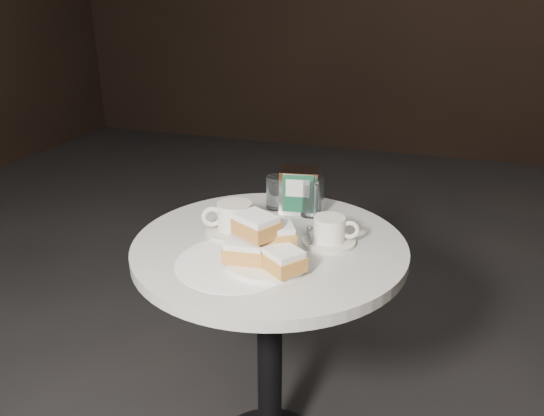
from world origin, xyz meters
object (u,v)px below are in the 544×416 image
Objects in this scene: water_glass_right at (312,197)px; coffee_cup_left at (234,220)px; beignet_plate at (265,248)px; napkin_dispenser at (299,190)px; cafe_table at (270,308)px; coffee_cup_right at (330,232)px; water_glass_left at (276,193)px.

coffee_cup_left is at bearing -132.67° from water_glass_right.
water_glass_right is at bearing 85.32° from beignet_plate.
water_glass_right is 0.87× the size of napkin_dispenser.
beignet_plate reaches higher than cafe_table.
water_glass_right reaches higher than coffee_cup_right.
beignet_plate reaches higher than water_glass_right.
beignet_plate is at bearing -94.68° from water_glass_right.
water_glass_left is (-0.08, 0.34, 0.00)m from beignet_plate.
coffee_cup_right is 0.27m from water_glass_left.
coffee_cup_right is 1.25× the size of napkin_dispenser.
coffee_cup_right is at bearing -61.67° from water_glass_right.
cafe_table is 7.69× the size of water_glass_left.
cafe_table is 0.27m from coffee_cup_right.
coffee_cup_left is at bearing 132.75° from beignet_plate.
cafe_table is at bearing -174.39° from coffee_cup_right.
water_glass_right is at bearing -32.56° from napkin_dispenser.
coffee_cup_right is at bearing -21.81° from coffee_cup_left.
water_glass_left is at bearing 171.00° from napkin_dispenser.
water_glass_left is 0.11m from water_glass_right.
coffee_cup_right is at bearing -64.32° from napkin_dispenser.
water_glass_left is at bearing 49.72° from coffee_cup_left.
water_glass_right is at bearing -8.38° from water_glass_left.
napkin_dispenser is at bearing 86.03° from cafe_table.
napkin_dispenser is (0.07, 0.00, 0.02)m from water_glass_left.
cafe_table is 0.34m from napkin_dispenser.
napkin_dispenser is (-0.13, 0.18, 0.03)m from coffee_cup_right.
water_glass_left is (0.05, 0.20, 0.01)m from coffee_cup_left.
cafe_table is 6.78× the size of water_glass_right.
water_glass_right is (0.16, 0.18, 0.02)m from coffee_cup_left.
beignet_plate is 1.41× the size of coffee_cup_right.
coffee_cup_left is 1.89× the size of water_glass_right.
coffee_cup_right is at bearing 54.40° from beignet_plate.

